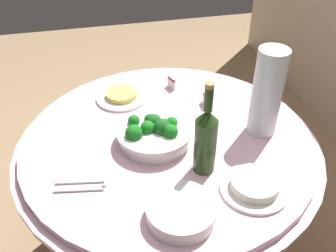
{
  "coord_description": "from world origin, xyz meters",
  "views": [
    {
      "loc": [
        1.1,
        -0.26,
        1.63
      ],
      "look_at": [
        0.0,
        0.0,
        0.79
      ],
      "focal_mm": 40.56,
      "sensor_mm": 36.0,
      "label": 1
    }
  ],
  "objects_px": {
    "decorative_fruit_vase": "(266,98)",
    "serving_tongs": "(82,186)",
    "broccoli_bowl": "(154,133)",
    "food_plate_noodles": "(122,96)",
    "plate_stack": "(181,211)",
    "label_placard_front": "(171,82)",
    "wine_bottle": "(206,139)",
    "food_plate_rice": "(254,186)",
    "label_placard_mid": "(205,99)"
  },
  "relations": [
    {
      "from": "food_plate_rice",
      "to": "decorative_fruit_vase",
      "type": "bearing_deg",
      "value": 152.03
    },
    {
      "from": "label_placard_front",
      "to": "decorative_fruit_vase",
      "type": "bearing_deg",
      "value": 34.01
    },
    {
      "from": "decorative_fruit_vase",
      "to": "broccoli_bowl",
      "type": "bearing_deg",
      "value": -92.96
    },
    {
      "from": "decorative_fruit_vase",
      "to": "serving_tongs",
      "type": "bearing_deg",
      "value": -77.68
    },
    {
      "from": "food_plate_rice",
      "to": "label_placard_front",
      "type": "relative_size",
      "value": 4.0
    },
    {
      "from": "food_plate_noodles",
      "to": "wine_bottle",
      "type": "bearing_deg",
      "value": 22.89
    },
    {
      "from": "broccoli_bowl",
      "to": "plate_stack",
      "type": "relative_size",
      "value": 1.33
    },
    {
      "from": "decorative_fruit_vase",
      "to": "label_placard_front",
      "type": "relative_size",
      "value": 6.18
    },
    {
      "from": "broccoli_bowl",
      "to": "wine_bottle",
      "type": "relative_size",
      "value": 0.83
    },
    {
      "from": "label_placard_front",
      "to": "label_placard_mid",
      "type": "distance_m",
      "value": 0.2
    },
    {
      "from": "serving_tongs",
      "to": "label_placard_front",
      "type": "distance_m",
      "value": 0.69
    },
    {
      "from": "broccoli_bowl",
      "to": "food_plate_rice",
      "type": "bearing_deg",
      "value": 40.22
    },
    {
      "from": "serving_tongs",
      "to": "decorative_fruit_vase",
      "type": "bearing_deg",
      "value": 102.32
    },
    {
      "from": "wine_bottle",
      "to": "food_plate_noodles",
      "type": "height_order",
      "value": "wine_bottle"
    },
    {
      "from": "broccoli_bowl",
      "to": "label_placard_front",
      "type": "distance_m",
      "value": 0.4
    },
    {
      "from": "label_placard_front",
      "to": "broccoli_bowl",
      "type": "bearing_deg",
      "value": -22.94
    },
    {
      "from": "label_placard_front",
      "to": "plate_stack",
      "type": "bearing_deg",
      "value": -11.47
    },
    {
      "from": "broccoli_bowl",
      "to": "decorative_fruit_vase",
      "type": "xyz_separation_m",
      "value": [
        0.02,
        0.42,
        0.11
      ]
    },
    {
      "from": "serving_tongs",
      "to": "food_plate_noodles",
      "type": "distance_m",
      "value": 0.54
    },
    {
      "from": "broccoli_bowl",
      "to": "label_placard_front",
      "type": "bearing_deg",
      "value": 157.06
    },
    {
      "from": "broccoli_bowl",
      "to": "decorative_fruit_vase",
      "type": "height_order",
      "value": "decorative_fruit_vase"
    },
    {
      "from": "wine_bottle",
      "to": "food_plate_noodles",
      "type": "distance_m",
      "value": 0.56
    },
    {
      "from": "food_plate_rice",
      "to": "label_placard_mid",
      "type": "height_order",
      "value": "label_placard_mid"
    },
    {
      "from": "plate_stack",
      "to": "broccoli_bowl",
      "type": "bearing_deg",
      "value": -178.95
    },
    {
      "from": "plate_stack",
      "to": "serving_tongs",
      "type": "bearing_deg",
      "value": -124.22
    },
    {
      "from": "decorative_fruit_vase",
      "to": "serving_tongs",
      "type": "distance_m",
      "value": 0.72
    },
    {
      "from": "wine_bottle",
      "to": "food_plate_rice",
      "type": "relative_size",
      "value": 1.53
    },
    {
      "from": "plate_stack",
      "to": "food_plate_noodles",
      "type": "distance_m",
      "value": 0.7
    },
    {
      "from": "food_plate_noodles",
      "to": "broccoli_bowl",
      "type": "bearing_deg",
      "value": 13.3
    },
    {
      "from": "broccoli_bowl",
      "to": "wine_bottle",
      "type": "distance_m",
      "value": 0.24
    },
    {
      "from": "plate_stack",
      "to": "wine_bottle",
      "type": "xyz_separation_m",
      "value": [
        -0.19,
        0.13,
        0.1
      ]
    },
    {
      "from": "plate_stack",
      "to": "serving_tongs",
      "type": "height_order",
      "value": "plate_stack"
    },
    {
      "from": "plate_stack",
      "to": "decorative_fruit_vase",
      "type": "height_order",
      "value": "decorative_fruit_vase"
    },
    {
      "from": "food_plate_noodles",
      "to": "decorative_fruit_vase",
      "type": "bearing_deg",
      "value": 54.83
    },
    {
      "from": "broccoli_bowl",
      "to": "label_placard_mid",
      "type": "relative_size",
      "value": 5.09
    },
    {
      "from": "decorative_fruit_vase",
      "to": "food_plate_rice",
      "type": "height_order",
      "value": "decorative_fruit_vase"
    },
    {
      "from": "serving_tongs",
      "to": "food_plate_noodles",
      "type": "bearing_deg",
      "value": 158.36
    },
    {
      "from": "wine_bottle",
      "to": "label_placard_mid",
      "type": "relative_size",
      "value": 6.11
    },
    {
      "from": "wine_bottle",
      "to": "label_placard_mid",
      "type": "height_order",
      "value": "wine_bottle"
    },
    {
      "from": "food_plate_rice",
      "to": "label_placard_mid",
      "type": "xyz_separation_m",
      "value": [
        -0.51,
        -0.0,
        0.01
      ]
    },
    {
      "from": "serving_tongs",
      "to": "food_plate_noodles",
      "type": "xyz_separation_m",
      "value": [
        -0.5,
        0.2,
        0.01
      ]
    },
    {
      "from": "plate_stack",
      "to": "serving_tongs",
      "type": "relative_size",
      "value": 1.25
    },
    {
      "from": "wine_bottle",
      "to": "label_placard_front",
      "type": "height_order",
      "value": "wine_bottle"
    },
    {
      "from": "broccoli_bowl",
      "to": "food_plate_noodles",
      "type": "xyz_separation_m",
      "value": [
        -0.33,
        -0.08,
        -0.03
      ]
    },
    {
      "from": "plate_stack",
      "to": "serving_tongs",
      "type": "xyz_separation_m",
      "value": [
        -0.19,
        -0.28,
        -0.02
      ]
    },
    {
      "from": "broccoli_bowl",
      "to": "food_plate_noodles",
      "type": "distance_m",
      "value": 0.34
    },
    {
      "from": "wine_bottle",
      "to": "food_plate_rice",
      "type": "xyz_separation_m",
      "value": [
        0.13,
        0.13,
        -0.11
      ]
    },
    {
      "from": "decorative_fruit_vase",
      "to": "food_plate_noodles",
      "type": "relative_size",
      "value": 1.55
    },
    {
      "from": "wine_bottle",
      "to": "serving_tongs",
      "type": "bearing_deg",
      "value": -90.77
    },
    {
      "from": "food_plate_noodles",
      "to": "plate_stack",
      "type": "bearing_deg",
      "value": 6.92
    }
  ]
}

